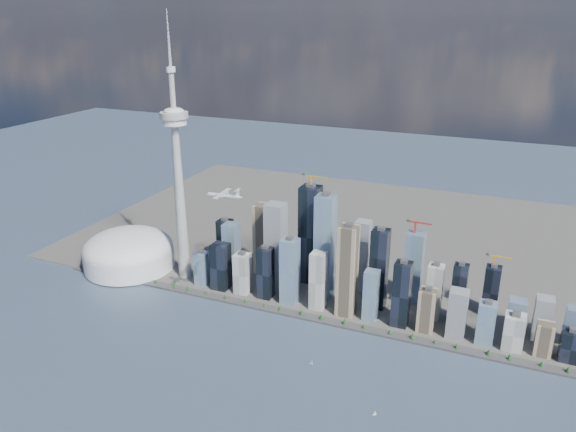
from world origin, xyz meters
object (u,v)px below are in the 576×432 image
at_px(sailboat_east, 312,363).
at_px(needle_tower, 178,173).
at_px(dome_stadium, 129,252).
at_px(sailboat_west, 375,413).
at_px(airplane, 224,195).

bearing_deg(sailboat_east, needle_tower, 172.74).
relative_size(needle_tower, dome_stadium, 2.75).
height_order(dome_stadium, sailboat_east, dome_stadium).
height_order(sailboat_west, sailboat_east, sailboat_east).
relative_size(dome_stadium, airplane, 3.00).
height_order(airplane, sailboat_west, airplane).
bearing_deg(sailboat_west, sailboat_east, 125.88).
relative_size(dome_stadium, sailboat_west, 24.64).
distance_m(needle_tower, sailboat_west, 615.21).
height_order(needle_tower, sailboat_east, needle_tower).
distance_m(needle_tower, airplane, 244.29).
bearing_deg(dome_stadium, sailboat_west, -22.60).
relative_size(needle_tower, sailboat_west, 67.84).
distance_m(dome_stadium, sailboat_west, 692.17).
xyz_separation_m(dome_stadium, airplane, (331.54, -139.96, 218.81)).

